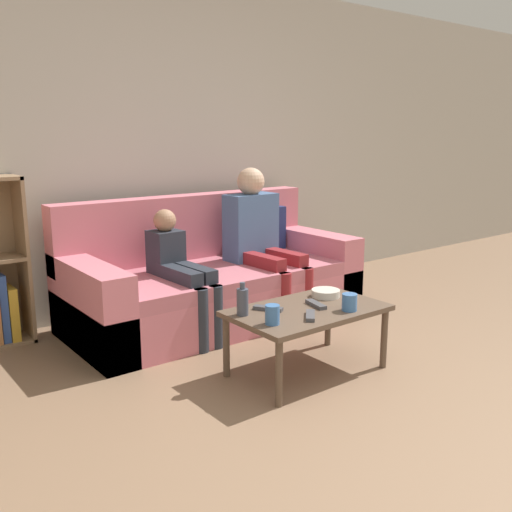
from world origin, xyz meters
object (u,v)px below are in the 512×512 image
at_px(couch, 213,282).
at_px(person_adult, 258,231).
at_px(bottle, 243,301).
at_px(tv_remote_0, 316,304).
at_px(tv_remote_1, 268,308).
at_px(cup_near, 272,315).
at_px(tv_remote_2, 310,316).
at_px(snack_bowl, 326,293).
at_px(person_child, 180,267).
at_px(coffee_table, 307,315).
at_px(cup_far, 349,302).

xyz_separation_m(couch, person_adult, (0.35, -0.10, 0.36)).
height_order(person_adult, bottle, person_adult).
distance_m(person_adult, tv_remote_0, 1.16).
height_order(couch, tv_remote_1, couch).
bearing_deg(cup_near, person_adult, 55.21).
xyz_separation_m(tv_remote_2, snack_bowl, (0.35, 0.24, 0.01)).
distance_m(couch, tv_remote_2, 1.31).
distance_m(cup_near, tv_remote_2, 0.24).
bearing_deg(person_child, snack_bowl, -61.44).
bearing_deg(tv_remote_2, cup_near, -146.74).
relative_size(person_adult, tv_remote_2, 7.22).
relative_size(couch, tv_remote_2, 13.81).
bearing_deg(person_adult, cup_near, -127.63).
bearing_deg(tv_remote_2, couch, 124.26).
height_order(person_child, snack_bowl, person_child).
distance_m(coffee_table, cup_far, 0.26).
height_order(person_child, tv_remote_1, person_child).
bearing_deg(cup_far, bottle, 149.98).
height_order(couch, person_adult, person_adult).
height_order(tv_remote_0, tv_remote_2, same).
height_order(person_adult, snack_bowl, person_adult).
height_order(couch, snack_bowl, couch).
height_order(cup_far, tv_remote_2, cup_far).
bearing_deg(cup_far, couch, 92.17).
xyz_separation_m(person_adult, bottle, (-0.83, -0.93, -0.18)).
relative_size(person_adult, tv_remote_0, 6.40).
bearing_deg(person_adult, tv_remote_0, -113.32).
xyz_separation_m(tv_remote_0, snack_bowl, (0.18, 0.11, 0.01)).
relative_size(cup_far, tv_remote_1, 0.58).
distance_m(person_child, tv_remote_1, 0.88).
bearing_deg(person_child, cup_near, -95.79).
bearing_deg(couch, person_adult, -15.26).
distance_m(tv_remote_2, bottle, 0.38).
distance_m(person_adult, snack_bowl, 1.01).
height_order(person_adult, tv_remote_1, person_adult).
bearing_deg(person_adult, tv_remote_1, -127.90).
bearing_deg(tv_remote_1, bottle, 141.28).
bearing_deg(tv_remote_2, coffee_table, 96.26).
xyz_separation_m(snack_bowl, bottle, (-0.62, 0.02, 0.06)).
height_order(coffee_table, cup_near, cup_near).
xyz_separation_m(person_child, bottle, (-0.10, -0.85, -0.02)).
bearing_deg(tv_remote_1, cup_near, -155.42).
bearing_deg(couch, tv_remote_2, -99.28).
xyz_separation_m(coffee_table, person_adult, (0.46, 1.06, 0.30)).
relative_size(person_child, tv_remote_0, 4.94).
bearing_deg(bottle, cup_far, -30.02).
relative_size(cup_near, bottle, 0.56).
distance_m(cup_far, tv_remote_0, 0.20).
distance_m(tv_remote_0, tv_remote_1, 0.29).
distance_m(coffee_table, snack_bowl, 0.28).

